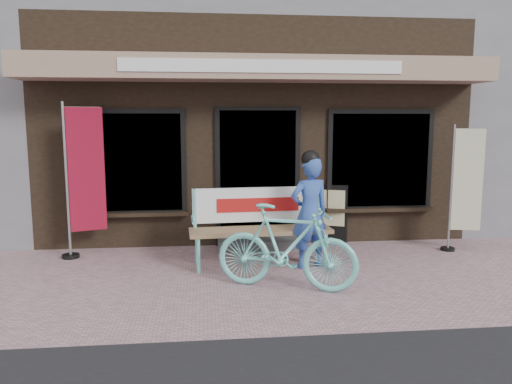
{
  "coord_description": "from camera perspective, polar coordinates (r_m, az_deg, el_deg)",
  "views": [
    {
      "loc": [
        -0.86,
        -5.85,
        2.02
      ],
      "look_at": [
        -0.16,
        0.7,
        1.05
      ],
      "focal_mm": 35.0,
      "sensor_mm": 36.0,
      "label": 1
    }
  ],
  "objects": [
    {
      "name": "nobori_cream",
      "position": [
        8.2,
        22.73,
        0.57
      ],
      "size": [
        0.58,
        0.25,
        1.94
      ],
      "rotation": [
        0.0,
        0.0,
        -0.2
      ],
      "color": "gray",
      "rests_on": "ground"
    },
    {
      "name": "ground",
      "position": [
        6.25,
        2.21,
        -10.48
      ],
      "size": [
        70.0,
        70.0,
        0.0
      ],
      "primitive_type": "plane",
      "color": "#B0868E",
      "rests_on": "ground"
    },
    {
      "name": "bicycle",
      "position": [
        5.96,
        3.5,
        -6.29
      ],
      "size": [
        1.77,
        1.08,
        1.03
      ],
      "primitive_type": "imported",
      "rotation": [
        0.0,
        0.0,
        1.19
      ],
      "color": "#6BD2CA",
      "rests_on": "ground"
    },
    {
      "name": "bench",
      "position": [
        6.97,
        0.39,
        -3.19
      ],
      "size": [
        1.98,
        0.61,
        1.06
      ],
      "rotation": [
        0.0,
        0.0,
        0.06
      ],
      "color": "#6BD2CA",
      "rests_on": "ground"
    },
    {
      "name": "nobori_red",
      "position": [
        7.67,
        -19.14,
        1.52
      ],
      "size": [
        0.67,
        0.35,
        2.26
      ],
      "rotation": [
        0.0,
        0.0,
        0.35
      ],
      "color": "gray",
      "rests_on": "ground"
    },
    {
      "name": "person",
      "position": [
        6.8,
        6.14,
        -2.1
      ],
      "size": [
        0.63,
        0.49,
        1.61
      ],
      "rotation": [
        0.0,
        0.0,
        0.26
      ],
      "color": "#3153A9",
      "rests_on": "ground"
    },
    {
      "name": "storefront",
      "position": [
        10.9,
        -1.55,
        13.48
      ],
      "size": [
        7.0,
        6.77,
        6.0
      ],
      "color": "black",
      "rests_on": "ground"
    },
    {
      "name": "menu_stand",
      "position": [
        8.25,
        8.72,
        -2.41
      ],
      "size": [
        0.48,
        0.26,
        0.96
      ],
      "rotation": [
        0.0,
        0.0,
        -0.38
      ],
      "color": "black",
      "rests_on": "ground"
    }
  ]
}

